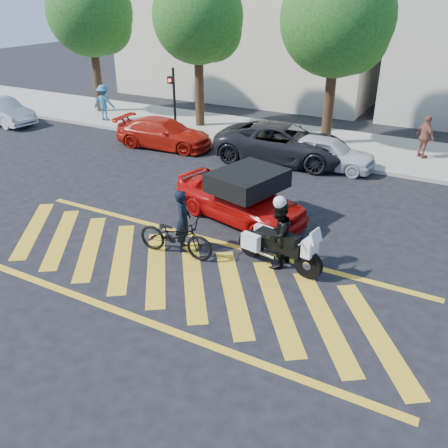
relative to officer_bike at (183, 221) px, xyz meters
The scene contains 19 objects.
ground 1.49m from the officer_bike, 67.03° to the right, with size 90.00×90.00×0.00m, color black.
sidewalk 10.91m from the officer_bike, 87.49° to the left, with size 60.00×5.00×0.15m, color #9E998E.
crosswalk 1.48m from the officer_bike, 68.72° to the right, with size 12.33×4.00×0.01m.
building_left 21.65m from the officer_bike, 110.73° to the left, with size 16.00×8.00×10.00m, color beige.
tree_far_left 17.06m from the officer_bike, 138.57° to the left, with size 4.40×4.40×7.41m.
tree_left 13.10m from the officer_bike, 118.32° to the left, with size 4.20×4.20×7.26m.
tree_center 11.75m from the officer_bike, 86.84° to the left, with size 4.60×4.60×7.56m.
signal_pole 10.56m from the officer_bike, 124.97° to the left, with size 0.28×0.43×3.20m.
officer_bike is the anchor object (origin of this frame).
bicycle 0.46m from the officer_bike, 93.88° to the right, with size 0.74×2.12×1.11m, color black.
police_motorcycle 2.59m from the officer_bike, ahead, with size 2.40×0.93×1.06m.
officer_moto 2.56m from the officer_bike, ahead, with size 0.86×0.67×1.77m, color black.
red_convertible 2.43m from the officer_bike, 78.70° to the left, with size 1.73×4.30×1.46m, color #B80A08.
parked_far_left 16.74m from the officer_bike, 156.49° to the left, with size 1.38×3.96×1.31m, color #B3B6BB.
parked_left 9.30m from the officer_bike, 128.00° to the left, with size 1.77×4.34×1.26m, color #B7170B.
parked_mid_left 8.09m from the officer_bike, 93.00° to the left, with size 2.51×5.44×1.51m, color black.
parked_mid_right 8.20m from the officer_bike, 80.26° to the left, with size 1.49×3.71×1.27m, color silver.
pedestrian_left 14.36m from the officer_bike, 139.27° to the left, with size 1.15×0.66×1.78m, color teal.
pedestrian_right 11.67m from the officer_bike, 67.02° to the left, with size 1.01×0.42×1.72m, color #945243.
Camera 1 is at (5.80, -8.21, 6.35)m, focal length 38.00 mm.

